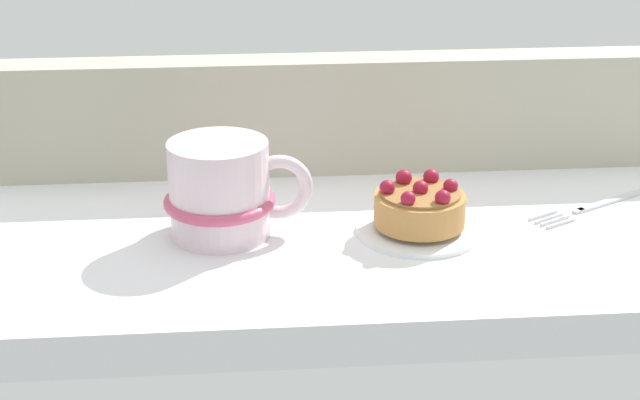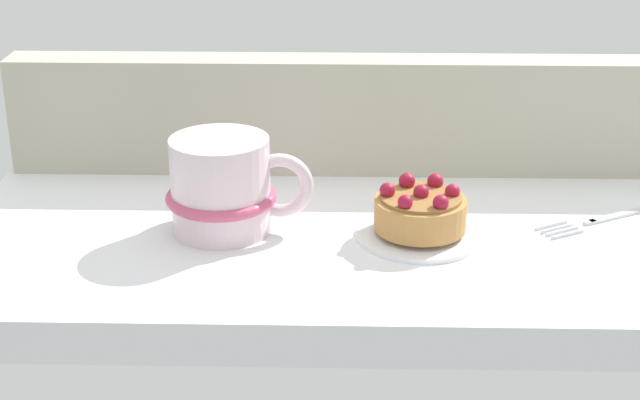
{
  "view_description": "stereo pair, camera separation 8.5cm",
  "coord_description": "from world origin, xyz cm",
  "px_view_note": "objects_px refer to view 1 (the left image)",
  "views": [
    {
      "loc": [
        -11.12,
        -79.25,
        35.81
      ],
      "look_at": [
        -4.54,
        -1.2,
        3.2
      ],
      "focal_mm": 54.75,
      "sensor_mm": 36.0,
      "label": 1
    },
    {
      "loc": [
        -2.65,
        -79.5,
        35.81
      ],
      "look_at": [
        -4.54,
        -1.2,
        3.2
      ],
      "focal_mm": 54.75,
      "sensor_mm": 36.0,
      "label": 2
    }
  ],
  "objects_px": {
    "raspberry_tart": "(420,206)",
    "dessert_plate": "(419,228)",
    "coffee_mug": "(222,191)",
    "dessert_fork": "(603,202)"
  },
  "relations": [
    {
      "from": "dessert_fork",
      "to": "coffee_mug",
      "type": "bearing_deg",
      "value": -174.24
    },
    {
      "from": "dessert_plate",
      "to": "coffee_mug",
      "type": "relative_size",
      "value": 0.84
    },
    {
      "from": "raspberry_tart",
      "to": "dessert_fork",
      "type": "relative_size",
      "value": 0.5
    },
    {
      "from": "dessert_plate",
      "to": "raspberry_tart",
      "type": "bearing_deg",
      "value": 88.1
    },
    {
      "from": "dessert_plate",
      "to": "dessert_fork",
      "type": "distance_m",
      "value": 0.19
    },
    {
      "from": "raspberry_tart",
      "to": "dessert_fork",
      "type": "xyz_separation_m",
      "value": [
        0.18,
        0.05,
        -0.02
      ]
    },
    {
      "from": "dessert_plate",
      "to": "dessert_fork",
      "type": "height_order",
      "value": "dessert_plate"
    },
    {
      "from": "dessert_plate",
      "to": "raspberry_tart",
      "type": "height_order",
      "value": "raspberry_tart"
    },
    {
      "from": "raspberry_tart",
      "to": "dessert_plate",
      "type": "bearing_deg",
      "value": -91.9
    },
    {
      "from": "dessert_plate",
      "to": "coffee_mug",
      "type": "height_order",
      "value": "coffee_mug"
    }
  ]
}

